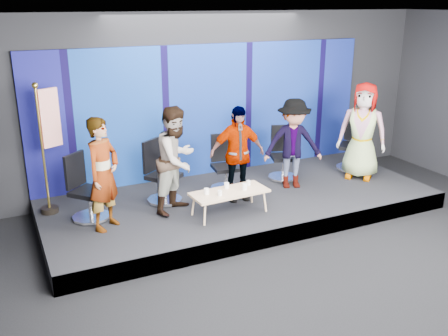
{
  "coord_description": "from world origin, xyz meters",
  "views": [
    {
      "loc": [
        -3.9,
        -5.03,
        3.67
      ],
      "look_at": [
        -0.39,
        2.4,
        0.92
      ],
      "focal_mm": 40.0,
      "sensor_mm": 36.0,
      "label": 1
    }
  ],
  "objects_px": {
    "chair_b": "(161,182)",
    "chair_a": "(87,198)",
    "chair_e": "(353,151)",
    "coffee_table": "(229,193)",
    "panelist_c": "(237,154)",
    "mug_a": "(207,191)",
    "mug_d": "(245,187)",
    "panelist_b": "(177,160)",
    "panelist_d": "(293,144)",
    "panelist_e": "(362,131)",
    "mug_b": "(220,193)",
    "chair_d": "(283,161)",
    "chair_c": "(225,172)",
    "mug_e": "(248,183)",
    "flag_stand": "(49,145)",
    "panelist_a": "(103,174)",
    "mug_c": "(227,185)"
  },
  "relations": [
    {
      "from": "mug_e",
      "to": "chair_c",
      "type": "bearing_deg",
      "value": 89.79
    },
    {
      "from": "flag_stand",
      "to": "panelist_e",
      "type": "bearing_deg",
      "value": -34.93
    },
    {
      "from": "mug_c",
      "to": "panelist_b",
      "type": "bearing_deg",
      "value": 154.13
    },
    {
      "from": "chair_e",
      "to": "mug_c",
      "type": "height_order",
      "value": "chair_e"
    },
    {
      "from": "mug_d",
      "to": "panelist_b",
      "type": "bearing_deg",
      "value": 151.08
    },
    {
      "from": "panelist_d",
      "to": "mug_d",
      "type": "bearing_deg",
      "value": -134.25
    },
    {
      "from": "chair_b",
      "to": "panelist_b",
      "type": "relative_size",
      "value": 0.62
    },
    {
      "from": "panelist_d",
      "to": "chair_a",
      "type": "bearing_deg",
      "value": -163.04
    },
    {
      "from": "panelist_d",
      "to": "chair_c",
      "type": "bearing_deg",
      "value": -179.2
    },
    {
      "from": "chair_e",
      "to": "mug_b",
      "type": "distance_m",
      "value": 3.76
    },
    {
      "from": "chair_a",
      "to": "mug_b",
      "type": "bearing_deg",
      "value": -65.81
    },
    {
      "from": "chair_d",
      "to": "mug_d",
      "type": "bearing_deg",
      "value": -122.1
    },
    {
      "from": "chair_a",
      "to": "chair_b",
      "type": "bearing_deg",
      "value": -32.46
    },
    {
      "from": "panelist_b",
      "to": "mug_e",
      "type": "distance_m",
      "value": 1.29
    },
    {
      "from": "chair_c",
      "to": "panelist_d",
      "type": "height_order",
      "value": "panelist_d"
    },
    {
      "from": "panelist_d",
      "to": "mug_b",
      "type": "xyz_separation_m",
      "value": [
        -1.85,
        -0.75,
        -0.41
      ]
    },
    {
      "from": "panelist_a",
      "to": "chair_b",
      "type": "relative_size",
      "value": 1.6
    },
    {
      "from": "mug_a",
      "to": "panelist_c",
      "type": "bearing_deg",
      "value": 32.26
    },
    {
      "from": "panelist_c",
      "to": "mug_a",
      "type": "height_order",
      "value": "panelist_c"
    },
    {
      "from": "coffee_table",
      "to": "mug_a",
      "type": "relative_size",
      "value": 13.21
    },
    {
      "from": "chair_b",
      "to": "panelist_e",
      "type": "bearing_deg",
      "value": -42.0
    },
    {
      "from": "chair_d",
      "to": "chair_e",
      "type": "xyz_separation_m",
      "value": [
        1.64,
        -0.15,
        0.04
      ]
    },
    {
      "from": "chair_b",
      "to": "panelist_d",
      "type": "height_order",
      "value": "panelist_d"
    },
    {
      "from": "chair_b",
      "to": "chair_a",
      "type": "bearing_deg",
      "value": 153.2
    },
    {
      "from": "chair_a",
      "to": "mug_b",
      "type": "xyz_separation_m",
      "value": [
        1.95,
        -0.9,
        0.08
      ]
    },
    {
      "from": "chair_a",
      "to": "panelist_e",
      "type": "height_order",
      "value": "panelist_e"
    },
    {
      "from": "chair_e",
      "to": "mug_e",
      "type": "relative_size",
      "value": 13.78
    },
    {
      "from": "panelist_c",
      "to": "mug_d",
      "type": "xyz_separation_m",
      "value": [
        -0.14,
        -0.58,
        -0.4
      ]
    },
    {
      "from": "chair_e",
      "to": "coffee_table",
      "type": "relative_size",
      "value": 0.9
    },
    {
      "from": "chair_a",
      "to": "chair_e",
      "type": "xyz_separation_m",
      "value": [
        5.55,
        0.19,
        0.03
      ]
    },
    {
      "from": "chair_b",
      "to": "flag_stand",
      "type": "bearing_deg",
      "value": 132.72
    },
    {
      "from": "chair_c",
      "to": "chair_a",
      "type": "bearing_deg",
      "value": -166.61
    },
    {
      "from": "panelist_a",
      "to": "chair_c",
      "type": "distance_m",
      "value": 2.54
    },
    {
      "from": "panelist_c",
      "to": "chair_d",
      "type": "bearing_deg",
      "value": 31.95
    },
    {
      "from": "chair_c",
      "to": "chair_d",
      "type": "xyz_separation_m",
      "value": [
        1.32,
        0.09,
        0.0
      ]
    },
    {
      "from": "chair_c",
      "to": "panelist_c",
      "type": "relative_size",
      "value": 0.62
    },
    {
      "from": "panelist_a",
      "to": "flag_stand",
      "type": "distance_m",
      "value": 1.25
    },
    {
      "from": "chair_a",
      "to": "panelist_c",
      "type": "relative_size",
      "value": 0.65
    },
    {
      "from": "panelist_c",
      "to": "mug_b",
      "type": "xyz_separation_m",
      "value": [
        -0.63,
        -0.65,
        -0.41
      ]
    },
    {
      "from": "coffee_table",
      "to": "mug_e",
      "type": "relative_size",
      "value": 15.39
    },
    {
      "from": "chair_c",
      "to": "panelist_b",
      "type": "bearing_deg",
      "value": -146.78
    },
    {
      "from": "panelist_d",
      "to": "coffee_table",
      "type": "relative_size",
      "value": 1.29
    },
    {
      "from": "coffee_table",
      "to": "chair_a",
      "type": "bearing_deg",
      "value": 159.84
    },
    {
      "from": "panelist_d",
      "to": "panelist_e",
      "type": "distance_m",
      "value": 1.54
    },
    {
      "from": "chair_d",
      "to": "mug_c",
      "type": "bearing_deg",
      "value": -130.76
    },
    {
      "from": "chair_d",
      "to": "mug_b",
      "type": "xyz_separation_m",
      "value": [
        -1.96,
        -1.24,
        0.09
      ]
    },
    {
      "from": "panelist_c",
      "to": "mug_e",
      "type": "relative_size",
      "value": 19.77
    },
    {
      "from": "chair_d",
      "to": "mug_d",
      "type": "relative_size",
      "value": 10.36
    },
    {
      "from": "panelist_e",
      "to": "mug_b",
      "type": "height_order",
      "value": "panelist_e"
    },
    {
      "from": "chair_a",
      "to": "chair_b",
      "type": "xyz_separation_m",
      "value": [
        1.33,
        0.2,
        0.0
      ]
    }
  ]
}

